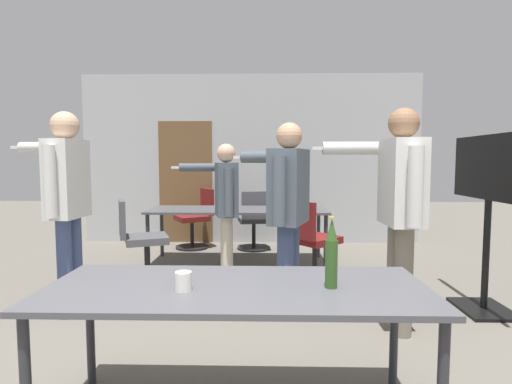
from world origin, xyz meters
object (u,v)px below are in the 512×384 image
Objects in this scene: person_far_watching at (287,201)px; drink_cup at (183,281)px; tv_screen at (489,199)px; person_right_polo at (66,192)px; office_chair_side_rolled at (311,243)px; office_chair_mid_tucked at (196,220)px; person_center_tall at (225,199)px; office_chair_far_right at (254,222)px; beer_bottle at (331,255)px; office_chair_far_left at (140,243)px; person_near_casual at (400,198)px.

person_far_watching is 18.23× the size of drink_cup.
tv_screen is at bearing -66.69° from person_far_watching.
person_right_polo is 1.93× the size of office_chair_side_rolled.
office_chair_mid_tucked is 2.39m from office_chair_side_rolled.
person_center_tall is at bearing -108.50° from tv_screen.
office_chair_mid_tucked is 4.39m from drink_cup.
person_right_polo is at bearing 110.15° from person_far_watching.
tv_screen is at bearing 19.06° from office_chair_side_rolled.
beer_bottle is (0.51, -4.11, 0.48)m from office_chair_far_right.
beer_bottle reaches higher than drink_cup.
person_right_polo is 19.27× the size of drink_cup.
person_center_tall reaches higher than office_chair_side_rolled.
office_chair_far_right is 4.19m from drink_cup.
drink_cup is at bearing 158.84° from office_chair_mid_tucked.
person_right_polo is (-3.81, -0.16, 0.07)m from tv_screen.
office_chair_far_left is at bearing 79.17° from person_center_tall.
office_chair_side_rolled is (-1.51, 0.86, -0.60)m from tv_screen.
person_near_casual is at bearing -142.44° from person_center_tall.
person_right_polo reaches higher than person_near_casual.
office_chair_far_right reaches higher than drink_cup.
office_chair_far_left is at bearing -103.03° from tv_screen.
person_near_casual reaches higher than tv_screen.
office_chair_far_right is 0.98× the size of office_chair_far_left.
beer_bottle is at bearing -121.61° from person_right_polo.
person_right_polo is 4.97× the size of beer_bottle.
person_far_watching is 2.69m from office_chair_far_right.
beer_bottle is at bearing -155.24° from person_far_watching.
office_chair_side_rolled is 2.74m from drink_cup.
tv_screen reaches higher than person_center_tall.
office_chair_side_rolled is at bearing -62.73° from person_right_polo.
office_chair_far_left is at bearing 112.22° from drink_cup.
tv_screen is 1.75× the size of office_chair_far_right.
office_chair_mid_tucked reaches higher than drink_cup.
office_chair_far_left is (0.34, 0.96, -0.66)m from person_right_polo.
person_near_casual reaches higher than person_far_watching.
drink_cup is at bearing -135.11° from person_right_polo.
drink_cup is (-0.61, -1.57, -0.25)m from person_far_watching.
person_far_watching is 1.19m from office_chair_side_rolled.
person_far_watching reaches higher than office_chair_mid_tucked.
tv_screen is at bearing -84.26° from person_right_polo.
person_far_watching is at bearing -85.79° from person_right_polo.
tv_screen is 1.84m from person_far_watching.
office_chair_far_left is at bearing -16.30° from person_right_polo.
office_chair_mid_tucked is 1.00× the size of office_chair_side_rolled.
beer_bottle is (2.12, -1.48, -0.20)m from person_right_polo.
person_far_watching is at bearing 95.51° from beer_bottle.
beer_bottle reaches higher than office_chair_mid_tucked.
person_center_tall is at bearing 169.57° from office_chair_mid_tucked.
person_center_tall is 1.16m from person_far_watching.
office_chair_mid_tucked is 2.57× the size of beer_bottle.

